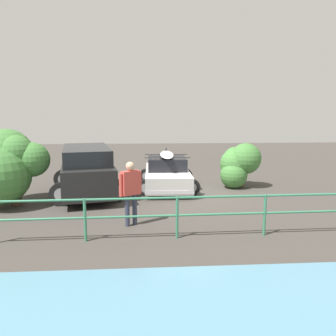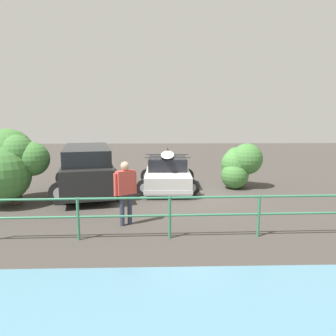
# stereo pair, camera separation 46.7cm
# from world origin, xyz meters

# --- Properties ---
(ground_plane) EXTENTS (44.00, 44.00, 0.02)m
(ground_plane) POSITION_xyz_m (0.00, 0.00, -0.01)
(ground_plane) COLOR #423D38
(ground_plane) RESTS_ON ground
(sedan_car) EXTENTS (2.43, 3.97, 1.57)m
(sedan_car) POSITION_xyz_m (0.78, -0.81, 0.62)
(sedan_car) COLOR silver
(sedan_car) RESTS_ON ground
(suv_car) EXTENTS (3.12, 4.87, 1.82)m
(suv_car) POSITION_xyz_m (3.87, 0.06, 0.95)
(suv_car) COLOR black
(suv_car) RESTS_ON ground
(person_bystander) EXTENTS (0.59, 0.45, 1.77)m
(person_bystander) POSITION_xyz_m (2.06, 3.73, 1.06)
(person_bystander) COLOR #33384C
(person_bystander) RESTS_ON ground
(railing_fence) EXTENTS (8.93, 0.26, 1.06)m
(railing_fence) POSITION_xyz_m (0.89, 4.76, 0.72)
(railing_fence) COLOR #387F5B
(railing_fence) RESTS_ON ground
(bush_near_left) EXTENTS (1.71, 1.53, 1.88)m
(bush_near_left) POSITION_xyz_m (-2.21, -0.86, 0.98)
(bush_near_left) COLOR brown
(bush_near_left) RESTS_ON ground
(bush_near_right) EXTENTS (2.43, 2.46, 2.55)m
(bush_near_right) POSITION_xyz_m (6.19, 1.45, 1.40)
(bush_near_right) COLOR brown
(bush_near_right) RESTS_ON ground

